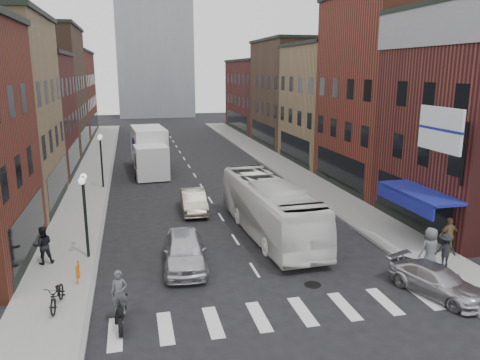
% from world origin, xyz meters
% --- Properties ---
extents(ground, '(160.00, 160.00, 0.00)m').
position_xyz_m(ground, '(0.00, 0.00, 0.00)').
color(ground, black).
rests_on(ground, ground).
extents(sidewalk_left, '(3.00, 74.00, 0.15)m').
position_xyz_m(sidewalk_left, '(-8.50, 22.00, 0.07)').
color(sidewalk_left, gray).
rests_on(sidewalk_left, ground).
extents(sidewalk_right, '(3.00, 74.00, 0.15)m').
position_xyz_m(sidewalk_right, '(8.50, 22.00, 0.07)').
color(sidewalk_right, gray).
rests_on(sidewalk_right, ground).
extents(curb_left, '(0.20, 74.00, 0.16)m').
position_xyz_m(curb_left, '(-7.00, 22.00, 0.00)').
color(curb_left, gray).
rests_on(curb_left, ground).
extents(curb_right, '(0.20, 74.00, 0.16)m').
position_xyz_m(curb_right, '(7.00, 22.00, 0.00)').
color(curb_right, gray).
rests_on(curb_right, ground).
extents(crosswalk_stripes, '(12.00, 2.20, 0.01)m').
position_xyz_m(crosswalk_stripes, '(0.00, -3.00, 0.00)').
color(crosswalk_stripes, silver).
rests_on(crosswalk_stripes, ground).
extents(bldg_left_mid_b, '(10.30, 10.20, 10.30)m').
position_xyz_m(bldg_left_mid_b, '(-14.99, 24.00, 5.15)').
color(bldg_left_mid_b, '#4B1B1A').
rests_on(bldg_left_mid_b, ground).
extents(bldg_left_far_a, '(10.30, 12.20, 13.30)m').
position_xyz_m(bldg_left_far_a, '(-14.99, 35.00, 6.65)').
color(bldg_left_far_a, '#493224').
rests_on(bldg_left_far_a, ground).
extents(bldg_left_far_b, '(10.30, 16.20, 11.30)m').
position_xyz_m(bldg_left_far_b, '(-14.99, 49.00, 5.65)').
color(bldg_left_far_b, maroon).
rests_on(bldg_left_far_b, ground).
extents(bldg_right_mid_a, '(10.30, 10.20, 14.30)m').
position_xyz_m(bldg_right_mid_a, '(15.00, 14.00, 7.15)').
color(bldg_right_mid_a, maroon).
rests_on(bldg_right_mid_a, ground).
extents(bldg_right_mid_b, '(10.30, 10.20, 11.30)m').
position_xyz_m(bldg_right_mid_b, '(14.99, 24.00, 5.65)').
color(bldg_right_mid_b, '#927651').
rests_on(bldg_right_mid_b, ground).
extents(bldg_right_far_a, '(10.30, 12.20, 12.30)m').
position_xyz_m(bldg_right_far_a, '(14.99, 35.00, 6.15)').
color(bldg_right_far_a, '#493224').
rests_on(bldg_right_far_a, ground).
extents(bldg_right_far_b, '(10.30, 16.20, 10.30)m').
position_xyz_m(bldg_right_far_b, '(14.99, 49.00, 5.15)').
color(bldg_right_far_b, '#4B1B1A').
rests_on(bldg_right_far_b, ground).
extents(awning_blue, '(1.80, 5.00, 0.78)m').
position_xyz_m(awning_blue, '(8.93, 2.50, 2.63)').
color(awning_blue, navy).
rests_on(awning_blue, ground).
extents(billboard_sign, '(1.52, 3.00, 3.70)m').
position_xyz_m(billboard_sign, '(8.59, 0.50, 6.13)').
color(billboard_sign, black).
rests_on(billboard_sign, ground).
extents(streetlamp_near, '(0.32, 1.22, 4.11)m').
position_xyz_m(streetlamp_near, '(-7.40, 4.00, 2.91)').
color(streetlamp_near, black).
rests_on(streetlamp_near, ground).
extents(streetlamp_far, '(0.32, 1.22, 4.11)m').
position_xyz_m(streetlamp_far, '(-7.40, 18.00, 2.91)').
color(streetlamp_far, black).
rests_on(streetlamp_far, ground).
extents(bike_rack, '(0.08, 0.68, 0.80)m').
position_xyz_m(bike_rack, '(-7.60, 1.30, 0.55)').
color(bike_rack, '#D8590C').
rests_on(bike_rack, sidewalk_left).
extents(box_truck, '(3.13, 8.96, 3.82)m').
position_xyz_m(box_truck, '(-3.63, 23.14, 1.89)').
color(box_truck, white).
rests_on(box_truck, ground).
extents(motorcycle_rider, '(0.62, 2.07, 2.11)m').
position_xyz_m(motorcycle_rider, '(-5.80, -2.52, 0.99)').
color(motorcycle_rider, black).
rests_on(motorcycle_rider, ground).
extents(transit_bus, '(3.06, 11.04, 3.04)m').
position_xyz_m(transit_bus, '(2.00, 5.42, 1.52)').
color(transit_bus, white).
rests_on(transit_bus, ground).
extents(sedan_left_near, '(2.24, 4.82, 1.60)m').
position_xyz_m(sedan_left_near, '(-3.02, 2.07, 0.80)').
color(sedan_left_near, silver).
rests_on(sedan_left_near, ground).
extents(sedan_left_far, '(1.64, 4.32, 1.41)m').
position_xyz_m(sedan_left_far, '(-1.49, 10.50, 0.70)').
color(sedan_left_far, '#A69E87').
rests_on(sedan_left_far, ground).
extents(curb_car, '(2.90, 4.36, 1.17)m').
position_xyz_m(curb_car, '(6.50, -2.92, 0.59)').
color(curb_car, '#B5B4B9').
rests_on(curb_car, ground).
extents(parked_bicycle, '(0.81, 1.93, 0.99)m').
position_xyz_m(parked_bicycle, '(-8.12, -0.85, 0.64)').
color(parked_bicycle, black).
rests_on(parked_bicycle, sidewalk_left).
extents(ped_left_solo, '(0.96, 0.70, 1.78)m').
position_xyz_m(ped_left_solo, '(-9.30, 3.60, 1.04)').
color(ped_left_solo, black).
rests_on(ped_left_solo, sidewalk_left).
extents(ped_right_a, '(1.09, 0.70, 1.56)m').
position_xyz_m(ped_right_a, '(8.33, -0.91, 0.93)').
color(ped_right_a, black).
rests_on(ped_right_a, sidewalk_right).
extents(ped_right_b, '(1.08, 0.60, 1.78)m').
position_xyz_m(ped_right_b, '(9.60, 0.53, 1.04)').
color(ped_right_b, olive).
rests_on(ped_right_b, sidewalk_right).
extents(ped_right_c, '(1.02, 0.71, 1.98)m').
position_xyz_m(ped_right_c, '(7.41, -1.09, 1.14)').
color(ped_right_c, '#53565B').
rests_on(ped_right_c, sidewalk_right).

